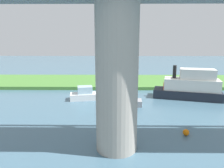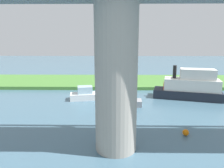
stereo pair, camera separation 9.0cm
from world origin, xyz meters
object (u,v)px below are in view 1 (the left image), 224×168
bridge_pylon (117,78)px  motorboat_white (89,95)px  mooring_post (184,84)px  marker_buoy (186,132)px  skiff_small (190,86)px  motorboat_red (121,101)px  person_on_bank (136,80)px

bridge_pylon → motorboat_white: bridge_pylon is taller
mooring_post → marker_buoy: 16.81m
skiff_small → motorboat_red: 9.57m
skiff_small → marker_buoy: bearing=69.4°
bridge_pylon → skiff_small: 16.53m
marker_buoy → motorboat_red: bearing=-58.1°
motorboat_white → motorboat_red: (-4.09, 2.58, -0.09)m
skiff_small → motorboat_white: skiff_small is taller
mooring_post → skiff_small: 5.19m
motorboat_white → marker_buoy: bearing=130.7°
bridge_pylon → marker_buoy: 7.54m
bridge_pylon → marker_buoy: bridge_pylon is taller
bridge_pylon → mooring_post: (-10.70, -18.03, -4.03)m
skiff_small → marker_buoy: (4.11, 10.95, -1.34)m
person_on_bank → marker_buoy: bearing=97.3°
person_on_bank → skiff_small: skiff_small is taller
motorboat_white → bridge_pylon: bearing=105.4°
person_on_bank → motorboat_white: 9.81m
bridge_pylon → person_on_bank: size_ratio=7.11×
person_on_bank → mooring_post: person_on_bank is taller
skiff_small → motorboat_red: (8.98, 3.14, -1.07)m
mooring_post → marker_buoy: size_ratio=1.62×
motorboat_red → bridge_pylon: bearing=86.1°
marker_buoy → motorboat_white: bearing=-49.3°
bridge_pylon → marker_buoy: size_ratio=19.76×
motorboat_white → motorboat_red: size_ratio=1.19×
motorboat_white → skiff_small: bearing=-177.6°
person_on_bank → skiff_small: bearing=134.0°
person_on_bank → marker_buoy: person_on_bank is taller
bridge_pylon → person_on_bank: bearing=-99.6°
person_on_bank → mooring_post: bearing=168.4°
bridge_pylon → motorboat_red: 10.82m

